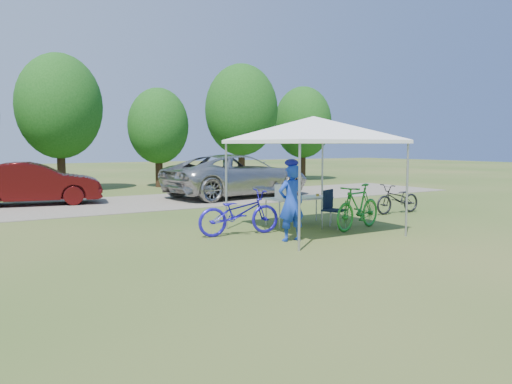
{
  "coord_description": "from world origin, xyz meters",
  "views": [
    {
      "loc": [
        -7.23,
        -9.23,
        2.07
      ],
      "look_at": [
        -0.34,
        2.0,
        0.82
      ],
      "focal_mm": 35.0,
      "sensor_mm": 36.0,
      "label": 1
    }
  ],
  "objects_px": {
    "cooler": "(285,191)",
    "cyclist": "(291,203)",
    "bike_dark": "(398,199)",
    "bike_blue": "(239,213)",
    "bike_green": "(358,207)",
    "folding_table": "(299,199)",
    "folding_chair": "(331,205)",
    "minivan": "(238,175)",
    "sedan": "(34,184)"
  },
  "relations": [
    {
      "from": "cooler",
      "to": "cyclist",
      "type": "bearing_deg",
      "value": -121.34
    },
    {
      "from": "cooler",
      "to": "bike_dark",
      "type": "height_order",
      "value": "cooler"
    },
    {
      "from": "bike_blue",
      "to": "bike_green",
      "type": "bearing_deg",
      "value": -100.34
    },
    {
      "from": "folding_table",
      "to": "cooler",
      "type": "relative_size",
      "value": 3.64
    },
    {
      "from": "folding_chair",
      "to": "bike_blue",
      "type": "relative_size",
      "value": 0.48
    },
    {
      "from": "minivan",
      "to": "cyclist",
      "type": "bearing_deg",
      "value": 151.21
    },
    {
      "from": "bike_green",
      "to": "bike_dark",
      "type": "bearing_deg",
      "value": 100.78
    },
    {
      "from": "bike_green",
      "to": "sedan",
      "type": "relative_size",
      "value": 0.42
    },
    {
      "from": "folding_table",
      "to": "folding_chair",
      "type": "height_order",
      "value": "folding_chair"
    },
    {
      "from": "cooler",
      "to": "sedan",
      "type": "bearing_deg",
      "value": 120.94
    },
    {
      "from": "cooler",
      "to": "bike_blue",
      "type": "distance_m",
      "value": 1.77
    },
    {
      "from": "cooler",
      "to": "bike_blue",
      "type": "bearing_deg",
      "value": -162.81
    },
    {
      "from": "sedan",
      "to": "folding_table",
      "type": "bearing_deg",
      "value": -136.12
    },
    {
      "from": "cyclist",
      "to": "sedan",
      "type": "relative_size",
      "value": 0.37
    },
    {
      "from": "cooler",
      "to": "cyclist",
      "type": "height_order",
      "value": "cyclist"
    },
    {
      "from": "bike_blue",
      "to": "sedan",
      "type": "xyz_separation_m",
      "value": [
        -3.2,
        8.6,
        0.23
      ]
    },
    {
      "from": "cyclist",
      "to": "bike_green",
      "type": "xyz_separation_m",
      "value": [
        2.25,
        0.33,
        -0.27
      ]
    },
    {
      "from": "bike_green",
      "to": "sedan",
      "type": "height_order",
      "value": "sedan"
    },
    {
      "from": "cooler",
      "to": "bike_green",
      "type": "bearing_deg",
      "value": -49.34
    },
    {
      "from": "bike_blue",
      "to": "sedan",
      "type": "height_order",
      "value": "sedan"
    },
    {
      "from": "minivan",
      "to": "sedan",
      "type": "relative_size",
      "value": 1.36
    },
    {
      "from": "cooler",
      "to": "minivan",
      "type": "height_order",
      "value": "minivan"
    },
    {
      "from": "cooler",
      "to": "minivan",
      "type": "bearing_deg",
      "value": 70.06
    },
    {
      "from": "cooler",
      "to": "sedan",
      "type": "distance_m",
      "value": 9.43
    },
    {
      "from": "sedan",
      "to": "bike_green",
      "type": "bearing_deg",
      "value": -136.72
    },
    {
      "from": "folding_chair",
      "to": "cooler",
      "type": "xyz_separation_m",
      "value": [
        -0.82,
        0.82,
        0.33
      ]
    },
    {
      "from": "cooler",
      "to": "bike_green",
      "type": "height_order",
      "value": "bike_green"
    },
    {
      "from": "folding_chair",
      "to": "cooler",
      "type": "relative_size",
      "value": 1.98
    },
    {
      "from": "folding_table",
      "to": "minivan",
      "type": "distance_m",
      "value": 7.15
    },
    {
      "from": "cyclist",
      "to": "bike_blue",
      "type": "height_order",
      "value": "cyclist"
    },
    {
      "from": "bike_green",
      "to": "minivan",
      "type": "xyz_separation_m",
      "value": [
        1.29,
        8.24,
        0.3
      ]
    },
    {
      "from": "cyclist",
      "to": "bike_dark",
      "type": "xyz_separation_m",
      "value": [
        5.26,
        1.83,
        -0.38
      ]
    },
    {
      "from": "cyclist",
      "to": "sedan",
      "type": "distance_m",
      "value": 10.52
    },
    {
      "from": "folding_chair",
      "to": "cooler",
      "type": "distance_m",
      "value": 1.21
    },
    {
      "from": "folding_table",
      "to": "cyclist",
      "type": "xyz_separation_m",
      "value": [
        -1.48,
        -1.73,
        0.16
      ]
    },
    {
      "from": "folding_chair",
      "to": "cooler",
      "type": "bearing_deg",
      "value": 111.63
    },
    {
      "from": "minivan",
      "to": "cooler",
      "type": "bearing_deg",
      "value": 153.68
    },
    {
      "from": "folding_chair",
      "to": "minivan",
      "type": "height_order",
      "value": "minivan"
    },
    {
      "from": "folding_table",
      "to": "minivan",
      "type": "height_order",
      "value": "minivan"
    },
    {
      "from": "cyclist",
      "to": "bike_green",
      "type": "relative_size",
      "value": 0.89
    },
    {
      "from": "folding_chair",
      "to": "bike_dark",
      "type": "relative_size",
      "value": 0.55
    },
    {
      "from": "cyclist",
      "to": "bike_dark",
      "type": "relative_size",
      "value": 0.97
    },
    {
      "from": "bike_green",
      "to": "minivan",
      "type": "height_order",
      "value": "minivan"
    },
    {
      "from": "cyclist",
      "to": "bike_green",
      "type": "distance_m",
      "value": 2.29
    },
    {
      "from": "bike_blue",
      "to": "sedan",
      "type": "bearing_deg",
      "value": 27.27
    },
    {
      "from": "cooler",
      "to": "bike_dark",
      "type": "xyz_separation_m",
      "value": [
        4.21,
        0.1,
        -0.44
      ]
    },
    {
      "from": "folding_chair",
      "to": "bike_green",
      "type": "relative_size",
      "value": 0.51
    },
    {
      "from": "cyclist",
      "to": "bike_blue",
      "type": "relative_size",
      "value": 0.84
    },
    {
      "from": "folding_chair",
      "to": "bike_dark",
      "type": "distance_m",
      "value": 3.51
    },
    {
      "from": "folding_table",
      "to": "bike_green",
      "type": "bearing_deg",
      "value": -61.15
    }
  ]
}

